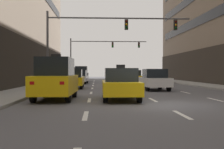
# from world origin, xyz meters

# --- Properties ---
(ground_plane) EXTENTS (120.00, 120.00, 0.00)m
(ground_plane) POSITION_xyz_m (0.00, 0.00, 0.00)
(ground_plane) COLOR #515156
(lane_stripe_l1_s3) EXTENTS (0.16, 2.00, 0.01)m
(lane_stripe_l1_s3) POSITION_xyz_m (-3.21, -3.00, 0.00)
(lane_stripe_l1_s3) COLOR silver
(lane_stripe_l1_s3) RESTS_ON ground
(lane_stripe_l1_s4) EXTENTS (0.16, 2.00, 0.01)m
(lane_stripe_l1_s4) POSITION_xyz_m (-3.21, 2.00, 0.00)
(lane_stripe_l1_s4) COLOR silver
(lane_stripe_l1_s4) RESTS_ON ground
(lane_stripe_l1_s5) EXTENTS (0.16, 2.00, 0.01)m
(lane_stripe_l1_s5) POSITION_xyz_m (-3.21, 7.00, 0.00)
(lane_stripe_l1_s5) COLOR silver
(lane_stripe_l1_s5) RESTS_ON ground
(lane_stripe_l1_s6) EXTENTS (0.16, 2.00, 0.01)m
(lane_stripe_l1_s6) POSITION_xyz_m (-3.21, 12.00, 0.00)
(lane_stripe_l1_s6) COLOR silver
(lane_stripe_l1_s6) RESTS_ON ground
(lane_stripe_l1_s7) EXTENTS (0.16, 2.00, 0.01)m
(lane_stripe_l1_s7) POSITION_xyz_m (-3.21, 17.00, 0.00)
(lane_stripe_l1_s7) COLOR silver
(lane_stripe_l1_s7) RESTS_ON ground
(lane_stripe_l1_s8) EXTENTS (0.16, 2.00, 0.01)m
(lane_stripe_l1_s8) POSITION_xyz_m (-3.21, 22.00, 0.00)
(lane_stripe_l1_s8) COLOR silver
(lane_stripe_l1_s8) RESTS_ON ground
(lane_stripe_l1_s9) EXTENTS (0.16, 2.00, 0.01)m
(lane_stripe_l1_s9) POSITION_xyz_m (-3.21, 27.00, 0.00)
(lane_stripe_l1_s9) COLOR silver
(lane_stripe_l1_s9) RESTS_ON ground
(lane_stripe_l1_s10) EXTENTS (0.16, 2.00, 0.01)m
(lane_stripe_l1_s10) POSITION_xyz_m (-3.21, 32.00, 0.00)
(lane_stripe_l1_s10) COLOR silver
(lane_stripe_l1_s10) RESTS_ON ground
(lane_stripe_l2_s3) EXTENTS (0.16, 2.00, 0.01)m
(lane_stripe_l2_s3) POSITION_xyz_m (0.00, -3.00, 0.00)
(lane_stripe_l2_s3) COLOR silver
(lane_stripe_l2_s3) RESTS_ON ground
(lane_stripe_l2_s4) EXTENTS (0.16, 2.00, 0.01)m
(lane_stripe_l2_s4) POSITION_xyz_m (0.00, 2.00, 0.00)
(lane_stripe_l2_s4) COLOR silver
(lane_stripe_l2_s4) RESTS_ON ground
(lane_stripe_l2_s5) EXTENTS (0.16, 2.00, 0.01)m
(lane_stripe_l2_s5) POSITION_xyz_m (0.00, 7.00, 0.00)
(lane_stripe_l2_s5) COLOR silver
(lane_stripe_l2_s5) RESTS_ON ground
(lane_stripe_l2_s6) EXTENTS (0.16, 2.00, 0.01)m
(lane_stripe_l2_s6) POSITION_xyz_m (0.00, 12.00, 0.00)
(lane_stripe_l2_s6) COLOR silver
(lane_stripe_l2_s6) RESTS_ON ground
(lane_stripe_l2_s7) EXTENTS (0.16, 2.00, 0.01)m
(lane_stripe_l2_s7) POSITION_xyz_m (0.00, 17.00, 0.00)
(lane_stripe_l2_s7) COLOR silver
(lane_stripe_l2_s7) RESTS_ON ground
(lane_stripe_l2_s8) EXTENTS (0.16, 2.00, 0.01)m
(lane_stripe_l2_s8) POSITION_xyz_m (0.00, 22.00, 0.00)
(lane_stripe_l2_s8) COLOR silver
(lane_stripe_l2_s8) RESTS_ON ground
(lane_stripe_l2_s9) EXTENTS (0.16, 2.00, 0.01)m
(lane_stripe_l2_s9) POSITION_xyz_m (0.00, 27.00, 0.00)
(lane_stripe_l2_s9) COLOR silver
(lane_stripe_l2_s9) RESTS_ON ground
(lane_stripe_l2_s10) EXTENTS (0.16, 2.00, 0.01)m
(lane_stripe_l2_s10) POSITION_xyz_m (0.00, 32.00, 0.00)
(lane_stripe_l2_s10) COLOR silver
(lane_stripe_l2_s10) RESTS_ON ground
(lane_stripe_l3_s4) EXTENTS (0.16, 2.00, 0.01)m
(lane_stripe_l3_s4) POSITION_xyz_m (3.21, 2.00, 0.00)
(lane_stripe_l3_s4) COLOR silver
(lane_stripe_l3_s4) RESTS_ON ground
(lane_stripe_l3_s5) EXTENTS (0.16, 2.00, 0.01)m
(lane_stripe_l3_s5) POSITION_xyz_m (3.21, 7.00, 0.00)
(lane_stripe_l3_s5) COLOR silver
(lane_stripe_l3_s5) RESTS_ON ground
(lane_stripe_l3_s6) EXTENTS (0.16, 2.00, 0.01)m
(lane_stripe_l3_s6) POSITION_xyz_m (3.21, 12.00, 0.00)
(lane_stripe_l3_s6) COLOR silver
(lane_stripe_l3_s6) RESTS_ON ground
(lane_stripe_l3_s7) EXTENTS (0.16, 2.00, 0.01)m
(lane_stripe_l3_s7) POSITION_xyz_m (3.21, 17.00, 0.00)
(lane_stripe_l3_s7) COLOR silver
(lane_stripe_l3_s7) RESTS_ON ground
(lane_stripe_l3_s8) EXTENTS (0.16, 2.00, 0.01)m
(lane_stripe_l3_s8) POSITION_xyz_m (3.21, 22.00, 0.00)
(lane_stripe_l3_s8) COLOR silver
(lane_stripe_l3_s8) RESTS_ON ground
(lane_stripe_l3_s9) EXTENTS (0.16, 2.00, 0.01)m
(lane_stripe_l3_s9) POSITION_xyz_m (3.21, 27.00, 0.00)
(lane_stripe_l3_s9) COLOR silver
(lane_stripe_l3_s9) RESTS_ON ground
(lane_stripe_l3_s10) EXTENTS (0.16, 2.00, 0.01)m
(lane_stripe_l3_s10) POSITION_xyz_m (3.21, 32.00, 0.00)
(lane_stripe_l3_s10) COLOR silver
(lane_stripe_l3_s10) RESTS_ON ground
(taxi_driving_0) EXTENTS (1.84, 4.24, 1.75)m
(taxi_driving_0) POSITION_xyz_m (1.47, 21.44, 0.78)
(taxi_driving_0) COLOR black
(taxi_driving_0) RESTS_ON ground
(taxi_driving_1) EXTENTS (1.81, 4.28, 1.78)m
(taxi_driving_1) POSITION_xyz_m (-4.87, 12.06, 0.79)
(taxi_driving_1) COLOR black
(taxi_driving_1) RESTS_ON ground
(taxi_driving_2) EXTENTS (1.99, 4.48, 2.32)m
(taxi_driving_2) POSITION_xyz_m (-4.92, 2.33, 1.07)
(taxi_driving_2) COLOR black
(taxi_driving_2) RESTS_ON ground
(taxi_driving_3) EXTENTS (1.84, 4.30, 1.78)m
(taxi_driving_3) POSITION_xyz_m (-1.65, 2.01, 0.79)
(taxi_driving_3) COLOR black
(taxi_driving_3) RESTS_ON ground
(car_driving_4) EXTENTS (1.92, 4.37, 1.62)m
(car_driving_4) POSITION_xyz_m (1.56, 9.44, 0.80)
(car_driving_4) COLOR black
(car_driving_4) RESTS_ON ground
(car_driving_5) EXTENTS (1.94, 4.23, 1.56)m
(car_driving_5) POSITION_xyz_m (-4.79, 20.79, 0.77)
(car_driving_5) COLOR black
(car_driving_5) RESTS_ON ground
(car_driving_6) EXTENTS (1.87, 4.40, 2.12)m
(car_driving_6) POSITION_xyz_m (-4.92, 27.66, 1.05)
(car_driving_6) COLOR black
(car_driving_6) RESTS_ON ground
(traffic_signal_0) EXTENTS (11.79, 0.35, 6.20)m
(traffic_signal_0) POSITION_xyz_m (-2.54, 11.26, 4.66)
(traffic_signal_0) COLOR #4C4C51
(traffic_signal_0) RESTS_ON sidewalk_left
(traffic_signal_1) EXTENTS (11.88, 0.34, 6.39)m
(traffic_signal_1) POSITION_xyz_m (-2.56, 32.55, 4.84)
(traffic_signal_1) COLOR #4C4C51
(traffic_signal_1) RESTS_ON sidewalk_left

